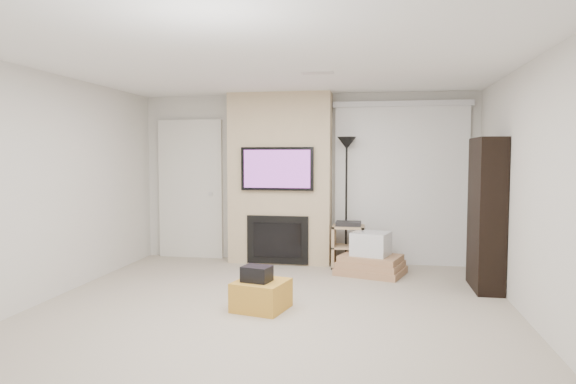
% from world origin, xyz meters
% --- Properties ---
extents(floor, '(5.00, 5.50, 0.00)m').
position_xyz_m(floor, '(0.00, 0.00, 0.00)').
color(floor, '#B1A593').
rests_on(floor, ground).
extents(ceiling, '(5.00, 5.50, 0.00)m').
position_xyz_m(ceiling, '(0.00, 0.00, 2.50)').
color(ceiling, white).
rests_on(ceiling, wall_back).
extents(wall_back, '(5.00, 0.00, 2.50)m').
position_xyz_m(wall_back, '(0.00, 2.75, 1.25)').
color(wall_back, silver).
rests_on(wall_back, ground).
extents(wall_front, '(5.00, 0.00, 2.50)m').
position_xyz_m(wall_front, '(0.00, -2.75, 1.25)').
color(wall_front, silver).
rests_on(wall_front, ground).
extents(wall_left, '(0.00, 5.50, 2.50)m').
position_xyz_m(wall_left, '(-2.50, 0.00, 1.25)').
color(wall_left, silver).
rests_on(wall_left, ground).
extents(wall_right, '(0.00, 5.50, 2.50)m').
position_xyz_m(wall_right, '(2.50, 0.00, 1.25)').
color(wall_right, silver).
rests_on(wall_right, ground).
extents(hvac_vent, '(0.35, 0.18, 0.01)m').
position_xyz_m(hvac_vent, '(0.40, 0.80, 2.50)').
color(hvac_vent, silver).
rests_on(hvac_vent, ceiling).
extents(ottoman, '(0.60, 0.60, 0.30)m').
position_xyz_m(ottoman, '(-0.11, 0.20, 0.15)').
color(ottoman, gold).
rests_on(ottoman, floor).
extents(black_bag, '(0.32, 0.28, 0.16)m').
position_xyz_m(black_bag, '(-0.15, 0.16, 0.38)').
color(black_bag, black).
rests_on(black_bag, ottoman).
extents(fireplace_wall, '(1.50, 0.47, 2.50)m').
position_xyz_m(fireplace_wall, '(-0.35, 2.54, 1.24)').
color(fireplace_wall, '#CAB18A').
rests_on(fireplace_wall, floor).
extents(entry_door, '(1.02, 0.11, 2.14)m').
position_xyz_m(entry_door, '(-1.80, 2.71, 1.05)').
color(entry_door, silver).
rests_on(entry_door, floor).
extents(vertical_blinds, '(1.98, 0.10, 2.37)m').
position_xyz_m(vertical_blinds, '(1.40, 2.70, 1.27)').
color(vertical_blinds, silver).
rests_on(vertical_blinds, floor).
extents(floor_lamp, '(0.28, 0.28, 1.86)m').
position_xyz_m(floor_lamp, '(0.63, 2.50, 1.46)').
color(floor_lamp, black).
rests_on(floor_lamp, floor).
extents(av_stand, '(0.45, 0.38, 0.66)m').
position_xyz_m(av_stand, '(0.67, 2.34, 0.35)').
color(av_stand, tan).
rests_on(av_stand, floor).
extents(box_stack, '(1.00, 0.86, 0.57)m').
position_xyz_m(box_stack, '(0.99, 1.99, 0.22)').
color(box_stack, tan).
rests_on(box_stack, floor).
extents(bookshelf, '(0.30, 0.80, 1.80)m').
position_xyz_m(bookshelf, '(2.34, 1.45, 0.90)').
color(bookshelf, black).
rests_on(bookshelf, floor).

